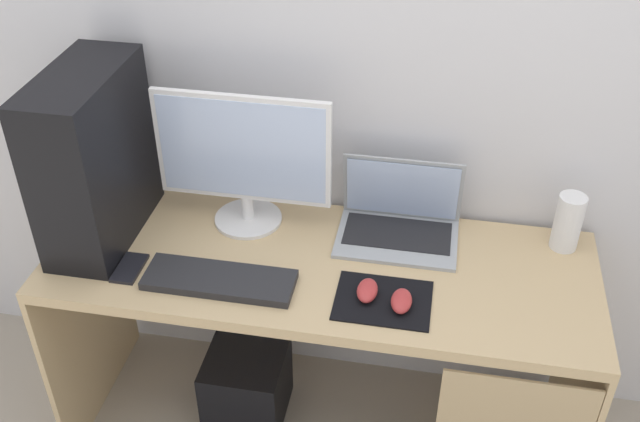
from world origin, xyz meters
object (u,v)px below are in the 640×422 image
(mouse_left, at_px, (367,290))
(cell_phone, at_px, (130,268))
(speaker, at_px, (568,222))
(keyboard, at_px, (219,280))
(laptop, at_px, (399,221))
(monitor, at_px, (243,160))
(subwoofer, at_px, (247,385))
(mouse_right, at_px, (401,301))
(pc_tower, at_px, (93,158))

(mouse_left, height_order, cell_phone, mouse_left)
(cell_phone, bearing_deg, mouse_left, 0.86)
(speaker, relative_size, keyboard, 0.42)
(laptop, bearing_deg, keyboard, -145.53)
(cell_phone, bearing_deg, speaker, 15.42)
(monitor, distance_m, keyboard, 0.36)
(speaker, bearing_deg, keyboard, -159.98)
(monitor, bearing_deg, subwoofer, -90.85)
(monitor, relative_size, cell_phone, 4.02)
(laptop, bearing_deg, mouse_right, -82.89)
(laptop, distance_m, cell_phone, 0.80)
(pc_tower, xyz_separation_m, mouse_left, (0.82, -0.15, -0.24))
(mouse_left, bearing_deg, subwoofer, 161.23)
(pc_tower, distance_m, cell_phone, 0.33)
(keyboard, xyz_separation_m, cell_phone, (-0.27, 0.01, -0.01))
(keyboard, bearing_deg, speaker, 20.02)
(mouse_right, bearing_deg, monitor, 149.30)
(subwoofer, bearing_deg, keyboard, -89.60)
(pc_tower, distance_m, speaker, 1.38)
(pc_tower, height_order, monitor, pc_tower)
(laptop, xyz_separation_m, mouse_left, (-0.05, -0.30, -0.02))
(pc_tower, xyz_separation_m, monitor, (0.41, 0.12, -0.03))
(monitor, distance_m, laptop, 0.50)
(laptop, bearing_deg, pc_tower, -170.48)
(pc_tower, distance_m, keyboard, 0.51)
(pc_tower, height_order, cell_phone, pc_tower)
(laptop, relative_size, mouse_left, 3.74)
(subwoofer, bearing_deg, cell_phone, -150.80)
(monitor, xyz_separation_m, keyboard, (-0.00, -0.29, -0.21))
(monitor, distance_m, cell_phone, 0.45)
(speaker, relative_size, cell_phone, 1.36)
(keyboard, relative_size, mouse_right, 4.38)
(pc_tower, relative_size, cell_phone, 3.99)
(speaker, bearing_deg, mouse_right, -141.74)
(mouse_right, xyz_separation_m, subwoofer, (-0.51, 0.16, -0.62))
(speaker, bearing_deg, pc_tower, -172.72)
(monitor, distance_m, mouse_left, 0.53)
(mouse_left, bearing_deg, pc_tower, 169.39)
(speaker, xyz_separation_m, mouse_left, (-0.54, -0.33, -0.07))
(laptop, height_order, subwoofer, laptop)
(keyboard, bearing_deg, mouse_left, 2.79)
(cell_phone, relative_size, subwoofer, 0.49)
(subwoofer, bearing_deg, laptop, 18.87)
(monitor, xyz_separation_m, cell_phone, (-0.27, -0.28, -0.22))
(speaker, bearing_deg, cell_phone, -164.58)
(mouse_right, relative_size, subwoofer, 0.37)
(pc_tower, height_order, keyboard, pc_tower)
(mouse_left, distance_m, cell_phone, 0.68)
(mouse_left, bearing_deg, cell_phone, -179.14)
(speaker, relative_size, mouse_left, 1.84)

